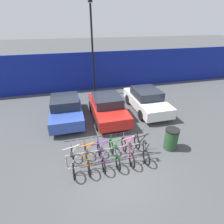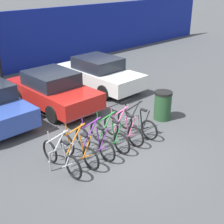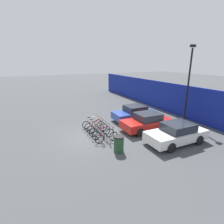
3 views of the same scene
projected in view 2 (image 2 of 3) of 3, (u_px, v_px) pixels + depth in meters
name	position (u px, v px, depth m)	size (l,w,h in m)	color
ground_plane	(118.00, 155.00, 8.97)	(120.00, 120.00, 0.00)	#424447
bike_rack	(99.00, 134.00, 9.14)	(3.49, 0.04, 0.57)	gray
bicycle_silver	(61.00, 158.00, 8.15)	(0.68, 1.71, 1.05)	black
bicycle_orange	(78.00, 150.00, 8.51)	(0.68, 1.71, 1.05)	black
bicycle_purple	(94.00, 142.00, 8.88)	(0.68, 1.71, 1.05)	black
bicycle_green	(109.00, 136.00, 9.24)	(0.68, 1.71, 1.05)	black
bicycle_pink	(123.00, 129.00, 9.61)	(0.68, 1.71, 1.05)	black
bicycle_black	(137.00, 123.00, 10.02)	(0.68, 1.71, 1.05)	black
car_red	(53.00, 90.00, 11.97)	(1.91, 4.02, 1.40)	red
car_white	(99.00, 73.00, 13.97)	(1.91, 4.17, 1.40)	silver
trash_bin	(163.00, 105.00, 11.01)	(0.63, 0.63, 1.03)	#234728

